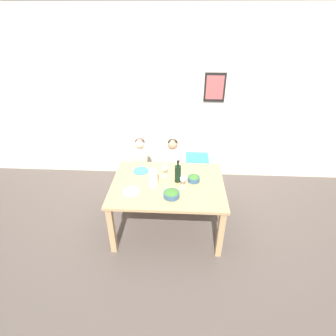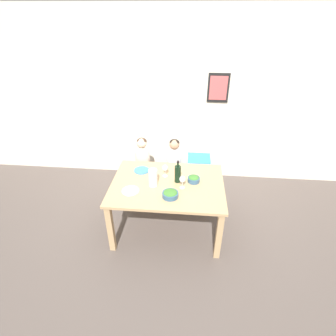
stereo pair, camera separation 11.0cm
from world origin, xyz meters
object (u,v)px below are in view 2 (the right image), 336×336
(paper_towel_roll, at_px, (153,178))
(salad_bowl_large, at_px, (170,194))
(chair_far_left, at_px, (143,172))
(salad_bowl_small, at_px, (194,179))
(person_child_center, at_px, (174,154))
(dinner_plate_front_left, at_px, (130,191))
(wine_glass_near, at_px, (182,180))
(chair_far_center, at_px, (174,173))
(wine_glass_far, at_px, (165,168))
(wine_bottle, at_px, (178,174))
(dinner_plate_back_left, at_px, (142,170))
(person_child_left, at_px, (142,153))
(chair_right_highchair, at_px, (198,167))

(paper_towel_roll, xyz_separation_m, salad_bowl_large, (0.23, -0.21, -0.07))
(chair_far_left, xyz_separation_m, salad_bowl_small, (0.78, -0.68, 0.37))
(person_child_center, height_order, dinner_plate_front_left, person_child_center)
(person_child_center, bearing_deg, wine_glass_near, -79.28)
(chair_far_left, xyz_separation_m, salad_bowl_large, (0.51, -1.02, 0.37))
(chair_far_center, bearing_deg, wine_glass_far, -97.63)
(dinner_plate_front_left, bearing_deg, wine_bottle, 25.36)
(paper_towel_roll, bearing_deg, wine_bottle, 20.54)
(salad_bowl_small, xyz_separation_m, dinner_plate_front_left, (-0.76, -0.28, -0.03))
(dinner_plate_back_left, bearing_deg, dinner_plate_front_left, -96.16)
(person_child_left, relative_size, wine_glass_near, 3.01)
(chair_far_left, height_order, salad_bowl_small, salad_bowl_small)
(chair_right_highchair, relative_size, dinner_plate_front_left, 3.33)
(paper_towel_roll, relative_size, wine_glass_far, 1.33)
(person_child_center, height_order, wine_glass_near, person_child_center)
(wine_glass_far, distance_m, salad_bowl_large, 0.45)
(person_child_left, xyz_separation_m, person_child_center, (0.49, 0.00, 0.00))
(paper_towel_roll, bearing_deg, dinner_plate_front_left, -149.52)
(wine_glass_far, bearing_deg, dinner_plate_back_left, 162.62)
(wine_glass_far, distance_m, dinner_plate_front_left, 0.54)
(chair_far_center, xyz_separation_m, dinner_plate_back_left, (-0.41, -0.48, 0.34))
(chair_right_highchair, xyz_separation_m, wine_glass_far, (-0.45, -0.59, 0.31))
(person_child_left, relative_size, wine_glass_far, 3.01)
(wine_bottle, relative_size, dinner_plate_front_left, 1.43)
(chair_far_left, distance_m, dinner_plate_back_left, 0.59)
(chair_far_center, height_order, dinner_plate_back_left, dinner_plate_back_left)
(chair_far_center, xyz_separation_m, salad_bowl_small, (0.30, -0.68, 0.37))
(chair_far_left, relative_size, wine_glass_near, 2.85)
(salad_bowl_large, relative_size, salad_bowl_small, 1.22)
(person_child_center, height_order, wine_glass_far, person_child_center)
(chair_far_center, distance_m, salad_bowl_small, 0.83)
(person_child_center, bearing_deg, dinner_plate_back_left, -130.13)
(salad_bowl_small, bearing_deg, chair_far_center, 113.50)
(dinner_plate_front_left, bearing_deg, salad_bowl_large, -7.39)
(chair_right_highchair, height_order, wine_bottle, wine_bottle)
(wine_bottle, bearing_deg, person_child_center, 97.49)
(chair_far_left, bearing_deg, person_child_center, 0.12)
(person_child_left, relative_size, dinner_plate_back_left, 2.40)
(wine_bottle, distance_m, salad_bowl_large, 0.34)
(chair_far_center, height_order, salad_bowl_large, salad_bowl_large)
(salad_bowl_large, xyz_separation_m, salad_bowl_small, (0.27, 0.34, 0.00))
(wine_bottle, height_order, dinner_plate_front_left, wine_bottle)
(chair_far_left, distance_m, wine_bottle, 1.01)
(chair_right_highchair, xyz_separation_m, salad_bowl_small, (-0.08, -0.68, 0.23))
(wine_glass_near, relative_size, dinner_plate_back_left, 0.80)
(chair_far_left, bearing_deg, dinner_plate_front_left, -88.43)
(chair_far_left, xyz_separation_m, paper_towel_roll, (0.28, -0.81, 0.44))
(person_child_left, height_order, dinner_plate_front_left, person_child_left)
(wine_glass_far, bearing_deg, paper_towel_roll, -119.64)
(wine_glass_near, bearing_deg, salad_bowl_large, -124.05)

